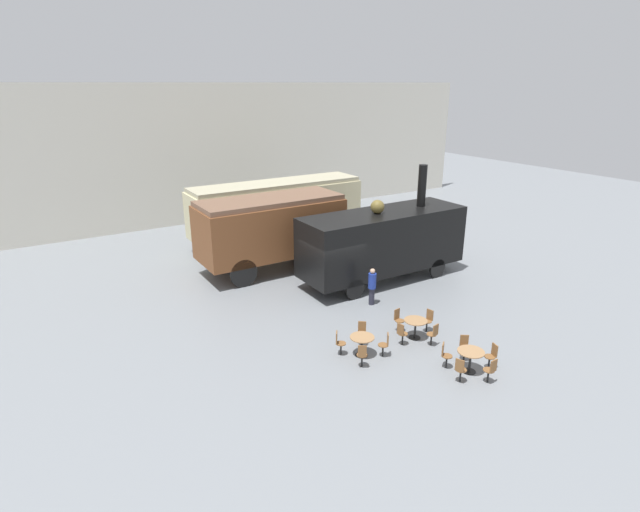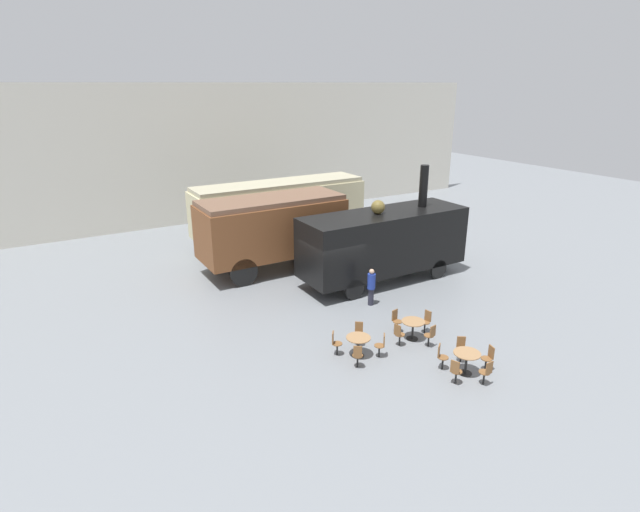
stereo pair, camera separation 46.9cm
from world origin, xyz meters
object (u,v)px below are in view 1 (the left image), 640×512
Objects in this scene: steam_locomotive at (383,240)px; cafe_table_near at (362,341)px; cafe_table_far at (471,355)px; passenger_coach_vintage at (277,207)px; visitor_person at (372,285)px; passenger_coach_wooden at (271,227)px; cafe_table_mid at (415,324)px; cafe_chair_0 at (339,341)px.

steam_locomotive is 7.41m from cafe_table_near.
steam_locomotive is 9.35× the size of cafe_table_far.
passenger_coach_vintage is 11.63× the size of cafe_table_far.
visitor_person reaches higher than cafe_table_far.
passenger_coach_wooden is 8.18× the size of cafe_table_far.
visitor_person is at bearing 81.90° from cafe_table_mid.
cafe_table_far is 4.38m from cafe_chair_0.
steam_locomotive is 9.60× the size of cafe_table_near.
cafe_table_mid is (2.42, -0.03, 0.00)m from cafe_table_near.
cafe_chair_0 is (-3.07, 0.50, -0.06)m from cafe_table_mid.
visitor_person is at bearing 74.01° from cafe_chair_0.
cafe_table_mid is 2.67m from cafe_table_far.
passenger_coach_wooden is 6.44m from visitor_person.
cafe_table_far reaches higher than cafe_table_near.
cafe_table_far reaches higher than cafe_table_mid.
cafe_table_near is 0.97× the size of cafe_table_far.
cafe_chair_0 reaches higher than cafe_table_near.
passenger_coach_wooden is 8.35× the size of cafe_table_mid.
cafe_chair_0 reaches higher than cafe_table_far.
passenger_coach_wooden is 9.50m from cafe_table_near.
cafe_chair_0 is at bearing 143.78° from cafe_table_near.
cafe_table_far is (-2.68, -7.94, -1.38)m from steam_locomotive.
passenger_coach_wooden is 9.15m from cafe_chair_0.
cafe_table_mid is (1.23, -9.29, -1.68)m from passenger_coach_wooden.
cafe_table_far is at bearing -108.65° from steam_locomotive.
cafe_table_near is 0.80m from cafe_chair_0.
steam_locomotive is (3.86, -4.03, -0.27)m from passenger_coach_wooden.
passenger_coach_wooden is at bearing 114.45° from cafe_chair_0.
passenger_coach_vintage reaches higher than cafe_chair_0.
steam_locomotive reaches higher than passenger_coach_vintage.
visitor_person is (3.52, 2.73, 0.37)m from cafe_chair_0.
cafe_table_near is 0.99× the size of cafe_table_mid.
passenger_coach_wooden is (-2.28, -3.76, 0.04)m from passenger_coach_vintage.
steam_locomotive reaches higher than cafe_table_near.
cafe_table_far is at bearing -91.00° from cafe_table_mid.
cafe_table_mid is (-1.05, -13.05, -1.64)m from passenger_coach_vintage.
visitor_person is (-2.17, -2.03, -1.10)m from steam_locomotive.
steam_locomotive is at bearing 43.10° from visitor_person.
visitor_person is (0.46, 3.23, 0.31)m from cafe_table_mid.
visitor_person is (0.51, 5.90, 0.28)m from cafe_table_far.
steam_locomotive is 8.49m from cafe_table_far.
steam_locomotive reaches higher than cafe_chair_0.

